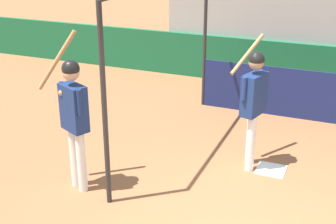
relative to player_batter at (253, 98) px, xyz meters
name	(u,v)px	position (x,y,z in m)	size (l,w,h in m)	color
outfield_wall	(312,68)	(0.44, 4.12, -0.61)	(24.00, 0.12, 1.07)	#196038
bleacher_section	(321,29)	(0.44, 5.38, 0.03)	(7.05, 2.40, 2.35)	#9E9E99
batting_cage	(291,69)	(0.32, 1.47, 0.08)	(3.78, 4.14, 2.77)	#282828
home_plate	(271,170)	(0.36, -0.01, -1.13)	(0.44, 0.44, 0.02)	white
player_batter	(253,98)	(0.00, 0.00, 0.00)	(0.56, 0.95, 1.99)	white
player_waiting	(74,112)	(-2.13, -1.58, 0.04)	(0.81, 0.57, 2.24)	white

